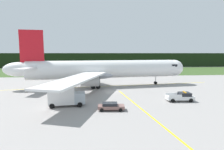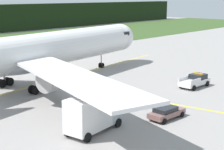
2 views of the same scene
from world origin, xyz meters
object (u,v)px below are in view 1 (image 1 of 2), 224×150
Objects in this scene: airliner at (102,70)px; ops_pickup_truck at (181,97)px; staff_car at (111,106)px; catering_truck at (65,96)px.

airliner reaches higher than ops_pickup_truck.
airliner is 22.87m from staff_car.
catering_truck is 1.45× the size of staff_car.
catering_truck reaches higher than ops_pickup_truck.
ops_pickup_truck is 22.75m from catering_truck.
catering_truck is at bearing -176.33° from ops_pickup_truck.
catering_truck is 8.74m from staff_car.
airliner is 11.42× the size of staff_car.
airliner is 23.97m from ops_pickup_truck.
airliner is 20.83m from catering_truck.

